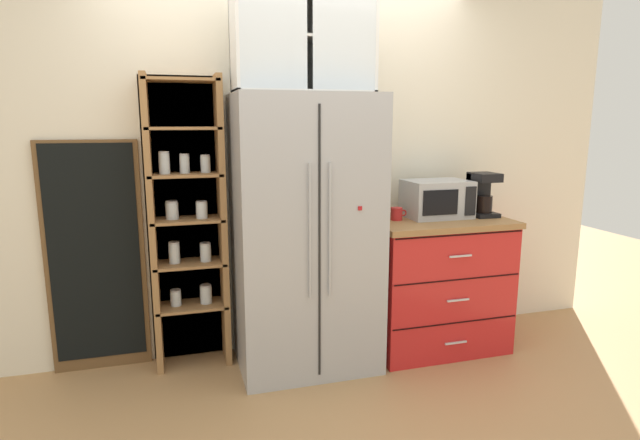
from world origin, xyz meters
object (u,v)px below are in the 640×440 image
object	(u,v)px
refrigerator	(305,234)
mug_red	(397,214)
coffee_maker	(481,194)
microwave	(437,199)
bottle_green	(379,203)
chalkboard_menu	(95,257)

from	to	relation	value
refrigerator	mug_red	xyz separation A→B (m)	(0.66, 0.03, 0.10)
refrigerator	coffee_maker	xyz separation A→B (m)	(1.31, 0.02, 0.21)
microwave	bottle_green	bearing A→B (deg)	-179.51
microwave	coffee_maker	world-z (taller)	coffee_maker
microwave	mug_red	size ratio (longest dim) A/B	3.82
refrigerator	chalkboard_menu	bearing A→B (deg)	166.84
refrigerator	bottle_green	xyz separation A→B (m)	(0.54, 0.06, 0.17)
coffee_maker	bottle_green	xyz separation A→B (m)	(-0.77, 0.04, -0.04)
microwave	chalkboard_menu	distance (m)	2.32
mug_red	bottle_green	world-z (taller)	bottle_green
coffee_maker	bottle_green	size ratio (longest dim) A/B	1.16
mug_red	refrigerator	bearing A→B (deg)	-177.34
chalkboard_menu	microwave	bearing A→B (deg)	-6.09
refrigerator	bottle_green	bearing A→B (deg)	6.18
coffee_maker	chalkboard_menu	xyz separation A→B (m)	(-2.61, 0.29, -0.34)
bottle_green	chalkboard_menu	size ratio (longest dim) A/B	0.18
microwave	refrigerator	bearing A→B (deg)	-176.37
refrigerator	microwave	world-z (taller)	refrigerator
mug_red	bottle_green	xyz separation A→B (m)	(-0.12, 0.03, 0.07)
mug_red	chalkboard_menu	size ratio (longest dim) A/B	0.08
mug_red	bottle_green	bearing A→B (deg)	167.06
bottle_green	coffee_maker	bearing A→B (deg)	-2.84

